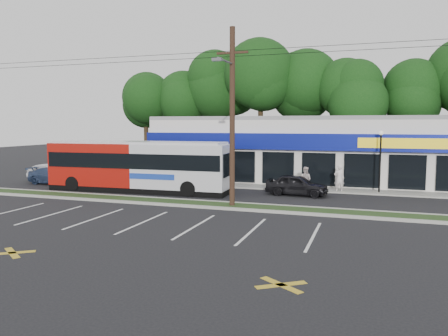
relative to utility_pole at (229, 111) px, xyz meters
name	(u,v)px	position (x,y,z in m)	size (l,w,h in m)	color
ground	(177,207)	(-2.83, -0.93, -5.41)	(120.00, 120.00, 0.00)	black
grass_strip	(184,203)	(-2.83, 0.07, -5.35)	(40.00, 1.60, 0.12)	#1D3214
curb_south	(178,205)	(-2.83, -0.78, -5.34)	(40.00, 0.25, 0.14)	#9E9E93
curb_north	(189,200)	(-2.83, 0.92, -5.34)	(40.00, 0.25, 0.14)	#9E9E93
sidewalk	(291,188)	(2.17, 8.07, -5.36)	(32.00, 2.20, 0.10)	#9E9E93
strip_mall	(311,148)	(2.67, 14.99, -2.76)	(25.00, 12.55, 5.30)	silver
utility_pole	(229,111)	(0.00, 0.00, 0.00)	(50.00, 2.77, 10.00)	black
lamp_post	(380,154)	(8.17, 7.87, -2.74)	(0.30, 0.30, 4.25)	black
tree_line	(311,89)	(1.17, 25.07, 3.00)	(46.76, 6.76, 11.83)	black
metrobus	(139,165)	(-7.77, 3.57, -3.56)	(13.11, 3.23, 3.50)	#9A120B
car_dark	(297,185)	(3.00, 5.32, -4.72)	(1.65, 4.09, 1.39)	black
car_silver	(53,173)	(-17.00, 5.77, -4.70)	(1.51, 4.34, 1.43)	#B1B4B9
car_blue	(55,176)	(-15.83, 4.67, -4.76)	(1.83, 4.50, 1.31)	navy
pedestrian_a	(339,179)	(5.55, 7.56, -4.46)	(0.70, 0.46, 1.91)	silver
pedestrian_b	(305,180)	(3.37, 6.43, -4.51)	(0.88, 0.69, 1.81)	beige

